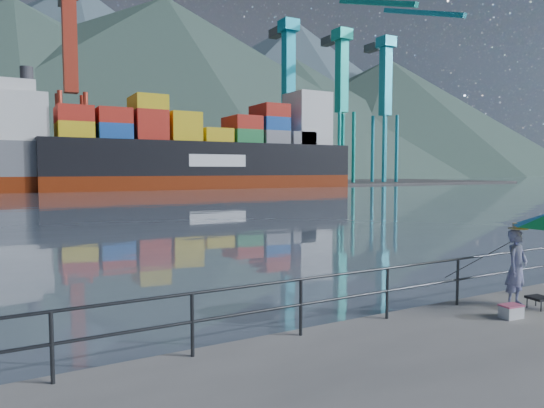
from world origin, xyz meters
The scene contains 11 objects.
harbor_water centered at (0.00, 130.00, 0.00)m, with size 500.00×280.00×0.00m, color slate.
far_dock centered at (10.00, 93.00, 0.00)m, with size 200.00×40.00×0.40m, color #514F4C.
guardrail centered at (0.00, 1.70, 0.52)m, with size 22.00×0.06×1.03m.
mountains centered at (38.82, 207.75, 35.55)m, with size 600.00×332.80×80.00m.
port_cranes centered at (31.00, 84.00, 16.00)m, with size 116.00×28.00×38.40m.
container_stacks centered at (35.19, 93.22, 2.84)m, with size 58.00×5.40×7.80m.
fisherman centered at (4.05, 1.05, 0.82)m, with size 0.60×0.39×1.64m, color navy.
folding_stool centered at (4.26, 0.67, 0.14)m, with size 0.44×0.44×0.26m.
cooler_bag centered at (3.17, 0.54, 0.12)m, with size 0.41×0.27×0.24m, color silver.
fishing_rod centered at (4.00, 1.90, 0.00)m, with size 0.02×0.02×1.97m, color black.
container_ship centered at (27.14, 73.45, 5.89)m, with size 53.72×8.95×18.10m.
Camera 1 is at (-5.49, -5.37, 2.91)m, focal length 32.00 mm.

